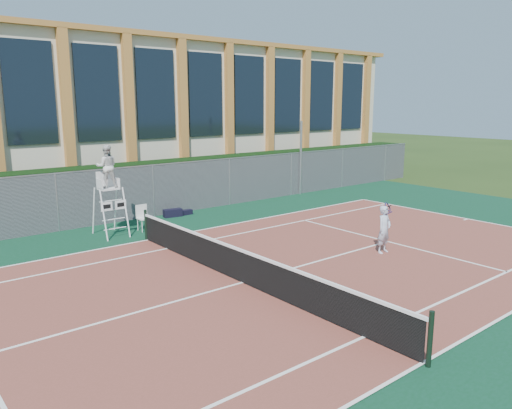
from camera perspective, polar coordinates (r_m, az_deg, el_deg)
ground at (r=13.63m, az=-1.52°, el=-9.01°), size 120.00×120.00×0.00m
apron at (r=14.39m, az=-3.98°, el=-7.89°), size 36.00×20.00×0.01m
tennis_court at (r=13.62m, az=-1.52°, el=-8.93°), size 23.77×10.97×0.02m
tennis_net at (r=13.45m, az=-1.53°, el=-6.87°), size 0.10×11.30×1.10m
fence at (r=20.78m, az=-16.53°, el=0.86°), size 40.00×0.06×2.20m
hedge at (r=21.88m, az=-17.75°, el=1.30°), size 40.00×1.40×2.20m
building at (r=29.13m, az=-23.99°, el=9.31°), size 45.00×10.60×8.22m
steel_pole at (r=26.44m, az=5.13°, el=5.31°), size 0.12×0.12×3.86m
umpire_chair at (r=18.71m, az=-16.68°, el=3.91°), size 0.94×1.44×3.36m
plastic_chair at (r=19.42m, az=-12.81°, el=-1.22°), size 0.46×0.46×0.98m
sports_bag_near at (r=21.56m, az=-9.49°, el=-0.95°), size 0.82×0.43×0.34m
sports_bag_far at (r=21.87m, az=-7.98°, el=-0.89°), size 0.54×0.23×0.21m
tennis_player at (r=16.53m, az=14.44°, el=-2.74°), size 0.89×0.62×1.57m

